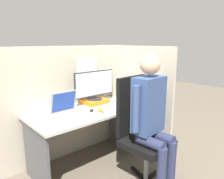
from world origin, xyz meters
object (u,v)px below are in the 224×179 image
at_px(carrot_toy, 102,111).
at_px(office_chair, 140,129).
at_px(monitor, 94,85).
at_px(paper_box, 95,101).
at_px(stapler, 124,100).
at_px(laptop, 67,110).
at_px(person, 152,113).

xyz_separation_m(carrot_toy, office_chair, (0.18, -0.43, -0.14)).
bearing_deg(monitor, paper_box, -90.00).
xyz_separation_m(monitor, carrot_toy, (-0.17, -0.37, -0.23)).
height_order(stapler, carrot_toy, same).
bearing_deg(paper_box, stapler, -31.77).
relative_size(monitor, office_chair, 0.53).
height_order(laptop, stapler, laptop).
distance_m(monitor, person, 0.97).
height_order(paper_box, office_chair, office_chair).
height_order(paper_box, stapler, paper_box).
distance_m(laptop, stapler, 0.86).
distance_m(paper_box, office_chair, 0.81).
relative_size(monitor, person, 0.44).
bearing_deg(person, paper_box, 89.61).
xyz_separation_m(monitor, stapler, (0.34, -0.21, -0.23)).
bearing_deg(carrot_toy, paper_box, 65.09).
bearing_deg(carrot_toy, stapler, 17.17).
bearing_deg(paper_box, person, -90.39).
bearing_deg(laptop, person, -57.38).
bearing_deg(laptop, carrot_toy, -31.21).
bearing_deg(stapler, person, -114.97).
bearing_deg(laptop, paper_box, 17.32).
height_order(paper_box, laptop, laptop).
xyz_separation_m(paper_box, office_chair, (0.00, -0.80, -0.15)).
distance_m(monitor, carrot_toy, 0.47).
xyz_separation_m(paper_box, person, (-0.01, -0.96, 0.08)).
xyz_separation_m(carrot_toy, person, (0.17, -0.59, 0.09)).
bearing_deg(stapler, carrot_toy, -162.83).
distance_m(monitor, stapler, 0.46).
distance_m(paper_box, carrot_toy, 0.41).
bearing_deg(person, monitor, 89.61).
relative_size(stapler, person, 0.10).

